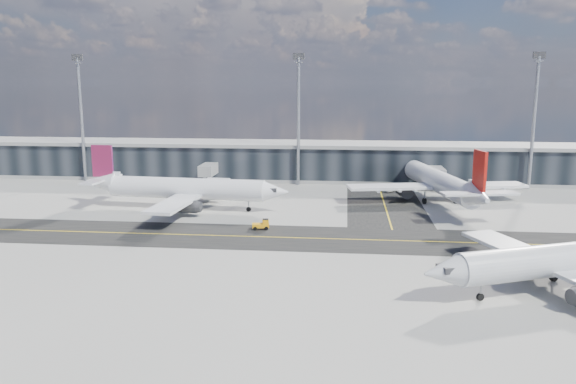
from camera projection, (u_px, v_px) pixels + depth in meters
The scene contains 9 objects.
ground at pixel (269, 245), 79.50m from camera, with size 300.00×300.00×0.00m, color gray.
taxiway_lanes at pixel (303, 226), 89.59m from camera, with size 180.00×63.00×0.03m.
terminal_concourse at pixel (301, 162), 132.34m from camera, with size 152.00×19.80×8.80m.
floodlight_masts at pixel (298, 115), 123.38m from camera, with size 102.50×0.70×28.90m.
airliner_af at pixel (184, 189), 101.44m from camera, with size 38.37×32.74×11.36m.
airliner_redtail at pixel (440, 183), 106.18m from camera, with size 34.85×40.63×12.09m.
airliner_near at pixel (571, 259), 61.59m from camera, with size 34.76×30.06×10.73m.
baggage_tug at pixel (262, 224), 87.64m from camera, with size 2.79×1.73×1.64m.
service_van at pixel (382, 187), 119.05m from camera, with size 2.56×5.55×1.54m, color white.
Camera 1 is at (10.52, -75.92, 22.57)m, focal length 35.00 mm.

